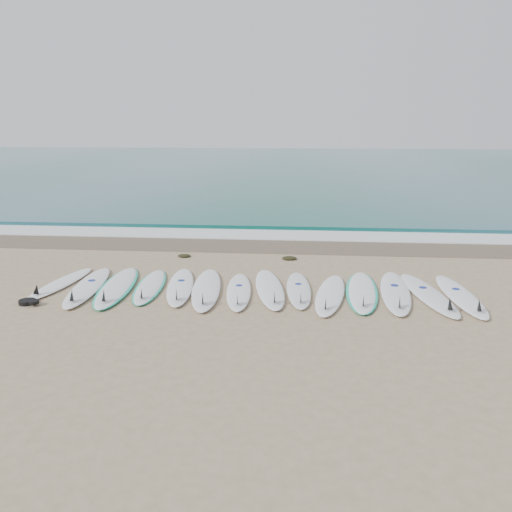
# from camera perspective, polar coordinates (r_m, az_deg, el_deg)

# --- Properties ---
(ground) EXTENTS (120.00, 120.00, 0.00)m
(ground) POSITION_cam_1_polar(r_m,az_deg,el_deg) (10.61, -0.27, -4.16)
(ground) COLOR #9B8565
(ocean) EXTENTS (120.00, 55.00, 0.03)m
(ocean) POSITION_cam_1_polar(r_m,az_deg,el_deg) (42.63, 3.72, 10.34)
(ocean) COLOR #1B5D5D
(ocean) RESTS_ON ground
(wet_sand_band) EXTENTS (120.00, 1.80, 0.01)m
(wet_sand_band) POSITION_cam_1_polar(r_m,az_deg,el_deg) (14.53, 1.18, 1.17)
(wet_sand_band) COLOR brown
(wet_sand_band) RESTS_ON ground
(foam_band) EXTENTS (120.00, 1.40, 0.04)m
(foam_band) POSITION_cam_1_polar(r_m,az_deg,el_deg) (15.89, 1.51, 2.42)
(foam_band) COLOR silver
(foam_band) RESTS_ON ground
(wave_crest) EXTENTS (120.00, 1.00, 0.10)m
(wave_crest) POSITION_cam_1_polar(r_m,az_deg,el_deg) (17.35, 1.81, 3.60)
(wave_crest) COLOR #1B5D5D
(wave_crest) RESTS_ON ground
(surfboard_0) EXTENTS (0.79, 2.42, 0.30)m
(surfboard_0) POSITION_cam_1_polar(r_m,az_deg,el_deg) (11.83, -21.51, -2.94)
(surfboard_0) COLOR white
(surfboard_0) RESTS_ON ground
(surfboard_1) EXTENTS (0.89, 2.86, 0.36)m
(surfboard_1) POSITION_cam_1_polar(r_m,az_deg,el_deg) (11.35, -18.76, -3.37)
(surfboard_1) COLOR white
(surfboard_1) RESTS_ON ground
(surfboard_2) EXTENTS (1.01, 2.93, 0.36)m
(surfboard_2) POSITION_cam_1_polar(r_m,az_deg,el_deg) (11.19, -15.64, -3.41)
(surfboard_2) COLOR white
(surfboard_2) RESTS_ON ground
(surfboard_3) EXTENTS (0.84, 2.49, 0.31)m
(surfboard_3) POSITION_cam_1_polar(r_m,az_deg,el_deg) (11.08, -12.05, -3.40)
(surfboard_3) COLOR white
(surfboard_3) RESTS_ON ground
(surfboard_4) EXTENTS (0.96, 2.70, 0.34)m
(surfboard_4) POSITION_cam_1_polar(r_m,az_deg,el_deg) (10.91, -8.66, -3.47)
(surfboard_4) COLOR white
(surfboard_4) RESTS_ON ground
(surfboard_5) EXTENTS (0.92, 2.92, 0.37)m
(surfboard_5) POSITION_cam_1_polar(r_m,az_deg,el_deg) (10.67, -5.71, -3.77)
(surfboard_5) COLOR white
(surfboard_5) RESTS_ON ground
(surfboard_6) EXTENTS (0.73, 2.50, 0.31)m
(surfboard_6) POSITION_cam_1_polar(r_m,az_deg,el_deg) (10.50, -1.99, -4.06)
(surfboard_6) COLOR white
(surfboard_6) RESTS_ON ground
(surfboard_7) EXTENTS (0.98, 2.80, 0.35)m
(surfboard_7) POSITION_cam_1_polar(r_m,az_deg,el_deg) (10.65, 1.60, -3.75)
(surfboard_7) COLOR white
(surfboard_7) RESTS_ON ground
(surfboard_8) EXTENTS (0.62, 2.47, 0.31)m
(surfboard_8) POSITION_cam_1_polar(r_m,az_deg,el_deg) (10.63, 4.91, -3.87)
(surfboard_8) COLOR white
(surfboard_8) RESTS_ON ground
(surfboard_9) EXTENTS (0.96, 2.73, 0.34)m
(surfboard_9) POSITION_cam_1_polar(r_m,az_deg,el_deg) (10.40, 8.46, -4.39)
(surfboard_9) COLOR white
(surfboard_9) RESTS_ON ground
(surfboard_10) EXTENTS (0.93, 2.82, 0.35)m
(surfboard_10) POSITION_cam_1_polar(r_m,az_deg,el_deg) (10.74, 12.01, -3.98)
(surfboard_10) COLOR white
(surfboard_10) RESTS_ON ground
(surfboard_11) EXTENTS (0.91, 2.94, 0.37)m
(surfboard_11) POSITION_cam_1_polar(r_m,az_deg,el_deg) (10.81, 15.65, -4.01)
(surfboard_11) COLOR white
(surfboard_11) RESTS_ON ground
(surfboard_12) EXTENTS (0.99, 2.87, 0.36)m
(surfboard_12) POSITION_cam_1_polar(r_m,az_deg,el_deg) (10.88, 19.19, -4.18)
(surfboard_12) COLOR white
(surfboard_12) RESTS_ON ground
(surfboard_13) EXTENTS (0.66, 2.75, 0.35)m
(surfboard_13) POSITION_cam_1_polar(r_m,az_deg,el_deg) (11.04, 22.42, -4.24)
(surfboard_13) COLOR white
(surfboard_13) RESTS_ON ground
(seaweed_near) EXTENTS (0.35, 0.27, 0.07)m
(seaweed_near) POSITION_cam_1_polar(r_m,az_deg,el_deg) (13.49, -8.21, 0.04)
(seaweed_near) COLOR black
(seaweed_near) RESTS_ON ground
(seaweed_far) EXTENTS (0.39, 0.30, 0.08)m
(seaweed_far) POSITION_cam_1_polar(r_m,az_deg,el_deg) (13.13, 3.84, -0.23)
(seaweed_far) COLOR black
(seaweed_far) RESTS_ON ground
(leash_coil) EXTENTS (0.46, 0.36, 0.11)m
(leash_coil) POSITION_cam_1_polar(r_m,az_deg,el_deg) (10.89, -24.55, -4.79)
(leash_coil) COLOR black
(leash_coil) RESTS_ON ground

